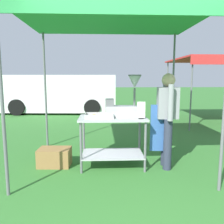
# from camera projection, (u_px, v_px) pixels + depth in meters

# --- Properties ---
(ground_plane) EXTENTS (70.00, 70.00, 0.00)m
(ground_plane) POSITION_uv_depth(u_px,v_px,m) (112.00, 120.00, 8.56)
(ground_plane) COLOR #33702D
(stall_canopy) EXTENTS (3.04, 2.39, 2.54)m
(stall_canopy) POSITION_uv_depth(u_px,v_px,m) (112.00, 22.00, 3.74)
(stall_canopy) COLOR slate
(stall_canopy) RESTS_ON ground
(donut_cart) EXTENTS (1.14, 0.67, 0.88)m
(donut_cart) POSITION_uv_depth(u_px,v_px,m) (113.00, 131.00, 3.90)
(donut_cart) COLOR #B7B7BC
(donut_cart) RESTS_ON ground
(donut_tray) EXTENTS (0.47, 0.32, 0.07)m
(donut_tray) POSITION_uv_depth(u_px,v_px,m) (99.00, 117.00, 3.77)
(donut_tray) COLOR #B7B7BC
(donut_tray) RESTS_ON donut_cart
(donut_fryer) EXTENTS (0.61, 0.28, 0.71)m
(donut_fryer) POSITION_uv_depth(u_px,v_px,m) (124.00, 103.00, 3.92)
(donut_fryer) COLOR #B7B7BC
(donut_fryer) RESTS_ON donut_cart
(menu_sign) EXTENTS (0.13, 0.05, 0.28)m
(menu_sign) POSITION_uv_depth(u_px,v_px,m) (141.00, 111.00, 3.66)
(menu_sign) COLOR black
(menu_sign) RESTS_ON donut_cart
(vendor) EXTENTS (0.46, 0.54, 1.61)m
(vendor) POSITION_uv_depth(u_px,v_px,m) (167.00, 116.00, 3.82)
(vendor) COLOR #2D3347
(vendor) RESTS_ON ground
(supply_crate) EXTENTS (0.57, 0.39, 0.31)m
(supply_crate) POSITION_uv_depth(u_px,v_px,m) (55.00, 157.00, 3.98)
(supply_crate) COLOR olive
(supply_crate) RESTS_ON ground
(van_white) EXTENTS (5.25, 2.34, 1.69)m
(van_white) POSITION_uv_depth(u_px,v_px,m) (59.00, 93.00, 10.39)
(van_white) COLOR white
(van_white) RESTS_ON ground
(neighbour_tent) EXTENTS (3.20, 2.65, 2.21)m
(neighbour_tent) POSITION_uv_depth(u_px,v_px,m) (223.00, 61.00, 7.66)
(neighbour_tent) COLOR slate
(neighbour_tent) RESTS_ON ground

